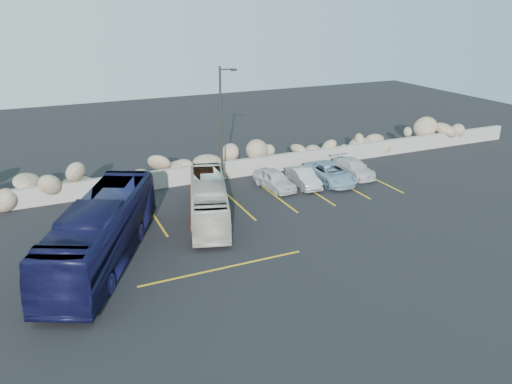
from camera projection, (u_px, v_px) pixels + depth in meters
name	position (u px, v px, depth m)	size (l,w,h in m)	color
ground	(245.00, 266.00, 23.37)	(90.00, 90.00, 0.00)	black
seawall	(174.00, 177.00, 33.38)	(60.00, 0.40, 1.20)	#9A968C
riprap_pile	(169.00, 162.00, 34.15)	(54.00, 2.80, 2.60)	#887059
parking_lines	(280.00, 208.00, 29.90)	(18.16, 9.36, 0.01)	gold
lamppost	(222.00, 127.00, 30.92)	(1.14, 0.18, 8.00)	#2A2825
vintage_bus	(209.00, 200.00, 28.06)	(1.92, 8.20, 2.28)	beige
tour_coach	(102.00, 231.00, 23.31)	(2.56, 10.94, 3.05)	#101035
car_a	(275.00, 179.00, 32.84)	(1.49, 3.70, 1.26)	silver
car_b	(303.00, 178.00, 33.34)	(1.24, 3.56, 1.17)	#A8A8AC
car_c	(354.00, 168.00, 35.37)	(1.60, 3.93, 1.14)	silver
car_d	(330.00, 173.00, 34.07)	(2.10, 4.56, 1.27)	#84A2BC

